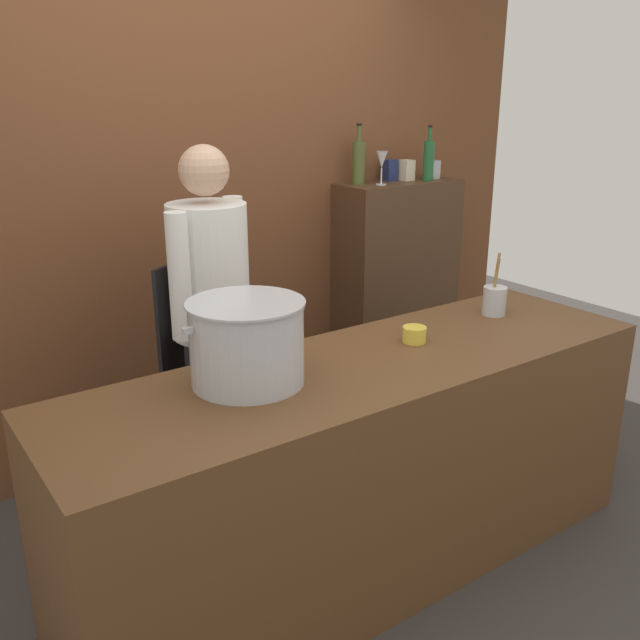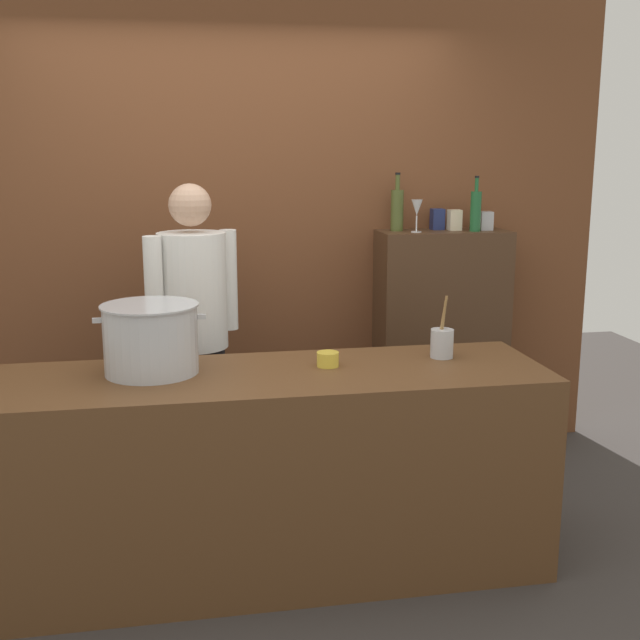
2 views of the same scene
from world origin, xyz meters
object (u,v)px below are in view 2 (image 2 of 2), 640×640
at_px(utensil_crock, 442,343).
at_px(butter_jar, 328,359).
at_px(wine_bottle_green, 476,210).
at_px(spice_tin_cream, 454,220).
at_px(spice_tin_navy, 437,219).
at_px(wine_glass_wide, 417,209).
at_px(stockpot_large, 151,339).
at_px(wine_bottle_olive, 397,209).
at_px(chef, 193,323).
at_px(spice_tin_silver, 485,221).

xyz_separation_m(utensil_crock, butter_jar, (-0.54, -0.05, -0.04)).
relative_size(wine_bottle_green, spice_tin_cream, 2.65).
bearing_deg(spice_tin_navy, wine_glass_wide, -143.53).
xyz_separation_m(stockpot_large, butter_jar, (0.75, -0.04, -0.12)).
bearing_deg(wine_glass_wide, spice_tin_navy, 36.47).
height_order(utensil_crock, spice_tin_cream, spice_tin_cream).
distance_m(utensil_crock, butter_jar, 0.54).
xyz_separation_m(utensil_crock, spice_tin_navy, (0.35, 1.15, 0.45)).
distance_m(stockpot_large, wine_bottle_green, 2.14).
bearing_deg(wine_bottle_olive, chef, -158.23).
bearing_deg(utensil_crock, wine_bottle_green, 62.25).
bearing_deg(spice_tin_cream, spice_tin_silver, -6.98).
relative_size(utensil_crock, wine_bottle_green, 0.90).
bearing_deg(spice_tin_silver, wine_glass_wide, -174.13).
xyz_separation_m(wine_bottle_green, spice_tin_silver, (0.08, 0.06, -0.07)).
xyz_separation_m(stockpot_large, wine_bottle_olive, (1.38, 1.14, 0.44)).
height_order(stockpot_large, butter_jar, stockpot_large).
bearing_deg(wine_bottle_green, chef, -167.26).
relative_size(chef, wine_bottle_olive, 4.99).
relative_size(chef, spice_tin_silver, 15.39).
bearing_deg(wine_bottle_olive, wine_bottle_green, -13.89).
xyz_separation_m(wine_bottle_olive, wine_glass_wide, (0.09, -0.10, 0.01)).
bearing_deg(wine_bottle_green, wine_glass_wide, 177.94).
relative_size(spice_tin_navy, spice_tin_cream, 1.02).
distance_m(stockpot_large, butter_jar, 0.76).
distance_m(chef, spice_tin_cream, 1.66).
bearing_deg(spice_tin_navy, utensil_crock, -107.02).
relative_size(spice_tin_navy, spice_tin_silver, 1.13).
relative_size(wine_bottle_green, spice_tin_silver, 2.93).
distance_m(butter_jar, spice_tin_navy, 1.57).
relative_size(chef, stockpot_large, 3.58).
xyz_separation_m(wine_bottle_olive, spice_tin_cream, (0.34, -0.03, -0.07)).
xyz_separation_m(spice_tin_navy, spice_tin_cream, (0.09, -0.06, -0.00)).
distance_m(chef, spice_tin_navy, 1.59).
distance_m(stockpot_large, utensil_crock, 1.29).
relative_size(wine_glass_wide, spice_tin_silver, 1.72).
xyz_separation_m(butter_jar, wine_bottle_green, (1.07, 1.07, 0.55)).
distance_m(utensil_crock, spice_tin_silver, 1.31).
distance_m(butter_jar, wine_bottle_green, 1.61).
bearing_deg(wine_glass_wide, chef, -163.45).
distance_m(chef, wine_bottle_olive, 1.38).
bearing_deg(utensil_crock, chef, 149.34).
xyz_separation_m(chef, wine_bottle_green, (1.63, 0.37, 0.51)).
height_order(stockpot_large, wine_bottle_green, wine_bottle_green).
distance_m(wine_bottle_olive, wine_bottle_green, 0.45).
height_order(utensil_crock, wine_glass_wide, wine_glass_wide).
xyz_separation_m(butter_jar, spice_tin_navy, (0.89, 1.20, 0.49)).
xyz_separation_m(chef, spice_tin_silver, (1.71, 0.42, 0.45)).
height_order(utensil_crock, butter_jar, utensil_crock).
bearing_deg(chef, spice_tin_cream, 164.56).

